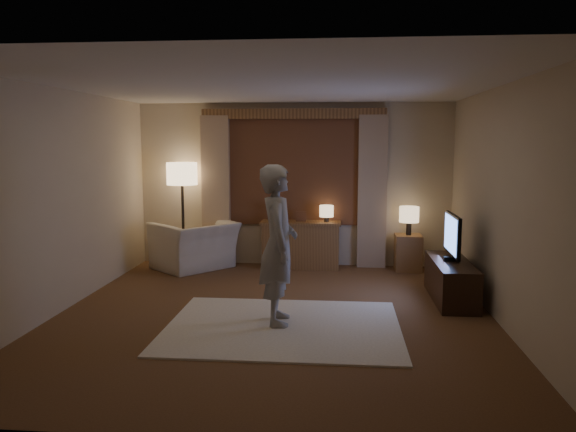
# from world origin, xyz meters

# --- Properties ---
(room) EXTENTS (5.04, 5.54, 2.64)m
(room) POSITION_xyz_m (0.00, 0.50, 1.33)
(room) COLOR brown
(room) RESTS_ON ground
(rug) EXTENTS (2.50, 2.00, 0.02)m
(rug) POSITION_xyz_m (0.15, -0.42, 0.01)
(rug) COLOR white
(rug) RESTS_ON floor
(sideboard) EXTENTS (1.20, 0.40, 0.70)m
(sideboard) POSITION_xyz_m (0.14, 2.50, 0.35)
(sideboard) COLOR brown
(sideboard) RESTS_ON floor
(picture_frame) EXTENTS (0.16, 0.02, 0.20)m
(picture_frame) POSITION_xyz_m (0.14, 2.50, 0.80)
(picture_frame) COLOR brown
(picture_frame) RESTS_ON sideboard
(plant) EXTENTS (0.17, 0.13, 0.30)m
(plant) POSITION_xyz_m (-0.26, 2.50, 0.85)
(plant) COLOR #999999
(plant) RESTS_ON sideboard
(table_lamp_sideboard) EXTENTS (0.22, 0.22, 0.30)m
(table_lamp_sideboard) POSITION_xyz_m (0.54, 2.50, 0.90)
(table_lamp_sideboard) COLOR black
(table_lamp_sideboard) RESTS_ON sideboard
(floor_lamp) EXTENTS (0.48, 0.48, 1.66)m
(floor_lamp) POSITION_xyz_m (-1.76, 2.50, 1.39)
(floor_lamp) COLOR black
(floor_lamp) RESTS_ON floor
(armchair) EXTENTS (1.49, 1.51, 0.74)m
(armchair) POSITION_xyz_m (-1.53, 2.29, 0.37)
(armchair) COLOR beige
(armchair) RESTS_ON floor
(side_table) EXTENTS (0.40, 0.40, 0.56)m
(side_table) POSITION_xyz_m (1.81, 2.45, 0.28)
(side_table) COLOR brown
(side_table) RESTS_ON floor
(table_lamp_side) EXTENTS (0.30, 0.30, 0.44)m
(table_lamp_side) POSITION_xyz_m (1.81, 2.45, 0.87)
(table_lamp_side) COLOR black
(table_lamp_side) RESTS_ON side_table
(tv_stand) EXTENTS (0.45, 1.40, 0.50)m
(tv_stand) POSITION_xyz_m (2.15, 0.84, 0.25)
(tv_stand) COLOR black
(tv_stand) RESTS_ON floor
(tv) EXTENTS (0.20, 0.82, 0.59)m
(tv) POSITION_xyz_m (2.15, 0.84, 0.83)
(tv) COLOR black
(tv) RESTS_ON tv_stand
(person) EXTENTS (0.48, 0.67, 1.73)m
(person) POSITION_xyz_m (0.09, -0.30, 0.88)
(person) COLOR #9B978F
(person) RESTS_ON rug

